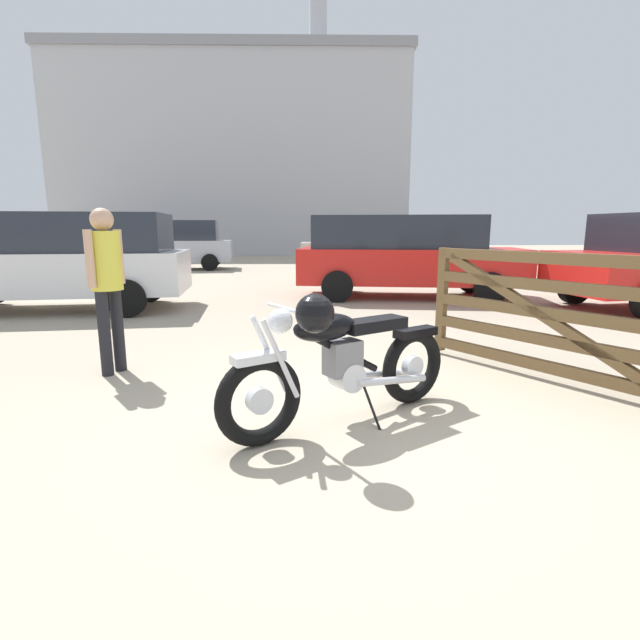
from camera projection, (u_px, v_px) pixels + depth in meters
The scene contains 10 objects.
ground_plane at pixel (373, 422), 3.60m from camera, with size 80.00×80.00×0.00m, color tan.
vintage_motorcycle at pixel (341, 361), 3.47m from camera, with size 1.85×1.19×1.07m.
timber_gate at pixel (571, 313), 4.27m from camera, with size 1.47×2.21×1.60m.
bystander at pixel (106, 274), 4.64m from camera, with size 0.30×0.43×1.66m.
white_estate_far at pixel (405, 254), 10.07m from camera, with size 4.94×2.58×1.74m.
pale_sedan_back at pixel (361, 247), 14.47m from camera, with size 3.98×1.98×1.78m.
silver_sedan_mid at pixel (56, 259), 8.39m from camera, with size 4.81×2.22×1.74m.
blue_hatchback_right at pixel (180, 244), 17.23m from camera, with size 4.03×2.08×1.78m.
red_hatchback_near at pixel (102, 242), 19.41m from camera, with size 4.73×2.03×1.74m.
industrial_building at pixel (242, 161), 30.32m from camera, with size 20.86×11.40×25.55m.
Camera 1 is at (-0.64, -3.35, 1.45)m, focal length 26.28 mm.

